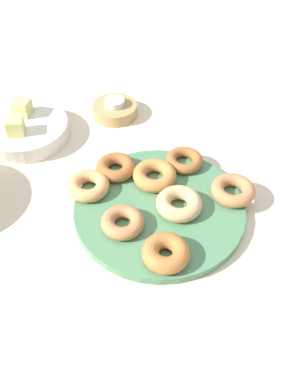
{
  "coord_description": "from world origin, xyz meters",
  "views": [
    {
      "loc": [
        -0.52,
        -0.08,
        0.59
      ],
      "look_at": [
        0.0,
        0.03,
        0.05
      ],
      "focal_mm": 38.35,
      "sensor_mm": 36.0,
      "label": 1
    }
  ],
  "objects_px": {
    "donut_4": "(166,253)",
    "tealight": "(115,102)",
    "donut_2": "(116,167)",
    "fruit_bowl": "(25,130)",
    "melon_chunk_right": "(22,108)",
    "donut_5": "(184,160)",
    "melon_chunk_left": "(15,126)",
    "donut_1": "(123,222)",
    "donut_7": "(88,186)",
    "donut_0": "(233,190)",
    "donut_plate": "(159,208)",
    "donut_6": "(155,175)",
    "donut_3": "(179,202)",
    "candle_holder": "(115,110)"
  },
  "relations": [
    {
      "from": "donut_plate",
      "to": "fruit_bowl",
      "type": "bearing_deg",
      "value": 65.0
    },
    {
      "from": "donut_0",
      "to": "donut_3",
      "type": "xyz_separation_m",
      "value": [
        -0.05,
        0.1,
        0.0
      ]
    },
    {
      "from": "donut_5",
      "to": "donut_7",
      "type": "xyz_separation_m",
      "value": [
        -0.12,
        0.17,
        0.0
      ]
    },
    {
      "from": "donut_plate",
      "to": "melon_chunk_left",
      "type": "distance_m",
      "value": 0.37
    },
    {
      "from": "donut_2",
      "to": "donut_3",
      "type": "relative_size",
      "value": 0.92
    },
    {
      "from": "donut_5",
      "to": "melon_chunk_right",
      "type": "relative_size",
      "value": 2.15
    },
    {
      "from": "donut_3",
      "to": "donut_5",
      "type": "height_order",
      "value": "donut_3"
    },
    {
      "from": "donut_1",
      "to": "candle_holder",
      "type": "height_order",
      "value": "donut_1"
    },
    {
      "from": "donut_2",
      "to": "melon_chunk_right",
      "type": "height_order",
      "value": "melon_chunk_right"
    },
    {
      "from": "donut_plate",
      "to": "donut_4",
      "type": "distance_m",
      "value": 0.12
    },
    {
      "from": "donut_4",
      "to": "fruit_bowl",
      "type": "xyz_separation_m",
      "value": [
        0.28,
        0.38,
        -0.01
      ]
    },
    {
      "from": "donut_6",
      "to": "fruit_bowl",
      "type": "relative_size",
      "value": 0.45
    },
    {
      "from": "donut_1",
      "to": "donut_2",
      "type": "relative_size",
      "value": 0.98
    },
    {
      "from": "donut_2",
      "to": "tealight",
      "type": "bearing_deg",
      "value": 15.91
    },
    {
      "from": "donut_7",
      "to": "donut_1",
      "type": "bearing_deg",
      "value": -130.3
    },
    {
      "from": "donut_2",
      "to": "donut_4",
      "type": "bearing_deg",
      "value": -143.82
    },
    {
      "from": "donut_5",
      "to": "donut_1",
      "type": "bearing_deg",
      "value": 156.54
    },
    {
      "from": "tealight",
      "to": "fruit_bowl",
      "type": "height_order",
      "value": "tealight"
    },
    {
      "from": "donut_4",
      "to": "donut_3",
      "type": "bearing_deg",
      "value": -1.94
    },
    {
      "from": "donut_5",
      "to": "melon_chunk_left",
      "type": "distance_m",
      "value": 0.37
    },
    {
      "from": "donut_1",
      "to": "donut_4",
      "type": "distance_m",
      "value": 0.1
    },
    {
      "from": "donut_0",
      "to": "fruit_bowl",
      "type": "bearing_deg",
      "value": 77.84
    },
    {
      "from": "donut_2",
      "to": "melon_chunk_left",
      "type": "height_order",
      "value": "melon_chunk_left"
    },
    {
      "from": "donut_2",
      "to": "donut_6",
      "type": "xyz_separation_m",
      "value": [
        -0.01,
        -0.08,
        0.0
      ]
    },
    {
      "from": "melon_chunk_right",
      "to": "fruit_bowl",
      "type": "bearing_deg",
      "value": -156.8
    },
    {
      "from": "donut_7",
      "to": "candle_holder",
      "type": "relative_size",
      "value": 0.76
    },
    {
      "from": "donut_plate",
      "to": "donut_1",
      "type": "relative_size",
      "value": 4.15
    },
    {
      "from": "donut_4",
      "to": "melon_chunk_right",
      "type": "height_order",
      "value": "melon_chunk_right"
    },
    {
      "from": "donut_5",
      "to": "melon_chunk_right",
      "type": "height_order",
      "value": "melon_chunk_right"
    },
    {
      "from": "donut_6",
      "to": "melon_chunk_right",
      "type": "distance_m",
      "value": 0.36
    },
    {
      "from": "fruit_bowl",
      "to": "melon_chunk_left",
      "type": "distance_m",
      "value": 0.05
    },
    {
      "from": "donut_0",
      "to": "donut_2",
      "type": "relative_size",
      "value": 1.07
    },
    {
      "from": "donut_5",
      "to": "donut_7",
      "type": "distance_m",
      "value": 0.21
    },
    {
      "from": "donut_plate",
      "to": "tealight",
      "type": "xyz_separation_m",
      "value": [
        0.29,
        0.17,
        0.03
      ]
    },
    {
      "from": "donut_5",
      "to": "tealight",
      "type": "height_order",
      "value": "tealight"
    },
    {
      "from": "donut_7",
      "to": "tealight",
      "type": "distance_m",
      "value": 0.28
    },
    {
      "from": "donut_plate",
      "to": "donut_2",
      "type": "height_order",
      "value": "donut_2"
    },
    {
      "from": "donut_2",
      "to": "donut_4",
      "type": "height_order",
      "value": "donut_4"
    },
    {
      "from": "donut_6",
      "to": "melon_chunk_left",
      "type": "relative_size",
      "value": 2.44
    },
    {
      "from": "fruit_bowl",
      "to": "donut_4",
      "type": "bearing_deg",
      "value": -126.23
    },
    {
      "from": "donut_2",
      "to": "donut_3",
      "type": "bearing_deg",
      "value": -116.09
    },
    {
      "from": "donut_1",
      "to": "donut_4",
      "type": "height_order",
      "value": "donut_4"
    },
    {
      "from": "donut_0",
      "to": "donut_6",
      "type": "height_order",
      "value": "donut_6"
    },
    {
      "from": "donut_4",
      "to": "donut_5",
      "type": "xyz_separation_m",
      "value": [
        0.24,
        0.0,
        -0.0
      ]
    },
    {
      "from": "donut_4",
      "to": "tealight",
      "type": "bearing_deg",
      "value": 26.25
    },
    {
      "from": "candle_holder",
      "to": "melon_chunk_left",
      "type": "bearing_deg",
      "value": 132.36
    },
    {
      "from": "donut_6",
      "to": "donut_0",
      "type": "bearing_deg",
      "value": -92.94
    },
    {
      "from": "donut_5",
      "to": "melon_chunk_left",
      "type": "relative_size",
      "value": 2.15
    },
    {
      "from": "donut_5",
      "to": "donut_6",
      "type": "relative_size",
      "value": 0.88
    },
    {
      "from": "donut_5",
      "to": "melon_chunk_right",
      "type": "xyz_separation_m",
      "value": [
        0.07,
        0.39,
        0.03
      ]
    }
  ]
}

